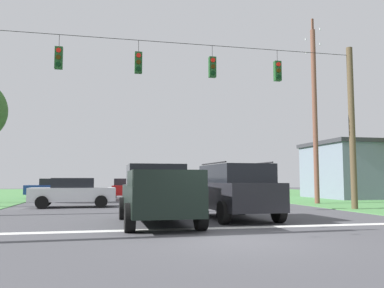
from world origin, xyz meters
TOP-DOWN VIEW (x-y plane):
  - ground_plane at (0.00, 0.00)m, footprint 120.00×120.00m
  - stop_bar_stripe at (0.00, 2.13)m, footprint 15.02×0.45m
  - lane_dash_0 at (0.00, 8.13)m, footprint 2.50×0.15m
  - lane_dash_1 at (0.00, 16.07)m, footprint 2.50×0.15m
  - lane_dash_2 at (0.00, 22.30)m, footprint 2.50×0.15m
  - lane_dash_3 at (0.00, 28.46)m, footprint 2.50×0.15m
  - lane_dash_4 at (0.00, 37.07)m, footprint 2.50×0.15m
  - overhead_signal_span at (-0.05, 7.95)m, footprint 18.08×0.31m
  - pickup_truck at (-1.30, 3.64)m, footprint 2.32×5.42m
  - suv_black at (1.69, 4.71)m, footprint 2.43×4.90m
  - distant_car_crossing_white at (-4.65, 12.39)m, footprint 4.38×2.18m
  - distant_car_oncoming at (-1.51, 21.30)m, footprint 2.31×4.44m
  - distant_car_far_parked at (-6.84, 23.17)m, footprint 4.32×2.06m
  - utility_pole_mid_right at (9.37, 12.44)m, footprint 0.30×1.86m
  - roadside_store at (17.42, 18.44)m, footprint 9.22×7.61m

SIDE VIEW (x-z plane):
  - ground_plane at x=0.00m, z-range 0.00..0.00m
  - stop_bar_stripe at x=0.00m, z-range 0.00..0.01m
  - lane_dash_0 at x=0.00m, z-range 0.00..0.01m
  - lane_dash_1 at x=0.00m, z-range 0.00..0.01m
  - lane_dash_2 at x=0.00m, z-range 0.00..0.01m
  - lane_dash_3 at x=0.00m, z-range 0.00..0.01m
  - lane_dash_4 at x=0.00m, z-range 0.00..0.01m
  - distant_car_crossing_white at x=-4.65m, z-range 0.03..1.55m
  - distant_car_oncoming at x=-1.51m, z-range 0.03..1.55m
  - distant_car_far_parked at x=-6.84m, z-range 0.03..1.55m
  - pickup_truck at x=-1.30m, z-range -0.01..1.94m
  - suv_black at x=1.69m, z-range 0.03..2.09m
  - roadside_store at x=17.42m, z-range -0.27..4.67m
  - overhead_signal_span at x=-0.05m, z-range 0.48..8.50m
  - utility_pole_mid_right at x=9.37m, z-range -0.06..11.32m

